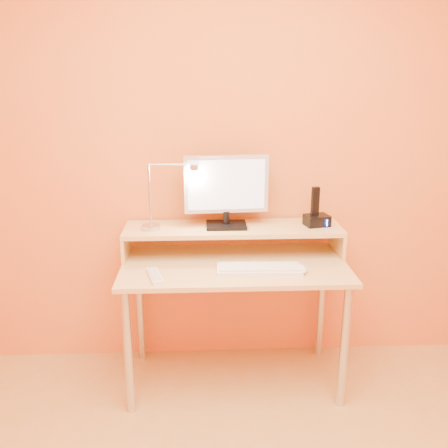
{
  "coord_description": "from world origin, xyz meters",
  "views": [
    {
      "loc": [
        -0.17,
        -1.24,
        1.69
      ],
      "look_at": [
        -0.06,
        1.13,
        0.96
      ],
      "focal_mm": 39.13,
      "sensor_mm": 36.0,
      "label": 1
    }
  ],
  "objects_px": {
    "remote_control": "(155,276)",
    "lamp_base": "(151,227)",
    "phone_dock": "(317,220)",
    "mouse": "(300,268)",
    "keyboard": "(259,270)",
    "monitor_panel": "(226,184)"
  },
  "relations": [
    {
      "from": "lamp_base",
      "to": "monitor_panel",
      "type": "bearing_deg",
      "value": 5.56
    },
    {
      "from": "lamp_base",
      "to": "mouse",
      "type": "xyz_separation_m",
      "value": [
        0.77,
        -0.25,
        -0.15
      ]
    },
    {
      "from": "lamp_base",
      "to": "keyboard",
      "type": "relative_size",
      "value": 0.23
    },
    {
      "from": "lamp_base",
      "to": "keyboard",
      "type": "height_order",
      "value": "lamp_base"
    },
    {
      "from": "phone_dock",
      "to": "mouse",
      "type": "distance_m",
      "value": 0.36
    },
    {
      "from": "remote_control",
      "to": "lamp_base",
      "type": "bearing_deg",
      "value": 82.8
    },
    {
      "from": "remote_control",
      "to": "keyboard",
      "type": "bearing_deg",
      "value": -9.1
    },
    {
      "from": "monitor_panel",
      "to": "phone_dock",
      "type": "relative_size",
      "value": 3.52
    },
    {
      "from": "lamp_base",
      "to": "mouse",
      "type": "height_order",
      "value": "lamp_base"
    },
    {
      "from": "lamp_base",
      "to": "phone_dock",
      "type": "relative_size",
      "value": 0.77
    },
    {
      "from": "keyboard",
      "to": "remote_control",
      "type": "relative_size",
      "value": 2.23
    },
    {
      "from": "lamp_base",
      "to": "mouse",
      "type": "bearing_deg",
      "value": -17.93
    },
    {
      "from": "mouse",
      "to": "remote_control",
      "type": "distance_m",
      "value": 0.74
    },
    {
      "from": "phone_dock",
      "to": "mouse",
      "type": "relative_size",
      "value": 1.15
    },
    {
      "from": "keyboard",
      "to": "remote_control",
      "type": "height_order",
      "value": "keyboard"
    },
    {
      "from": "monitor_panel",
      "to": "phone_dock",
      "type": "xyz_separation_m",
      "value": [
        0.5,
        -0.01,
        -0.21
      ]
    },
    {
      "from": "phone_dock",
      "to": "remote_control",
      "type": "relative_size",
      "value": 0.67
    },
    {
      "from": "monitor_panel",
      "to": "remote_control",
      "type": "xyz_separation_m",
      "value": [
        -0.37,
        -0.33,
        -0.39
      ]
    },
    {
      "from": "phone_dock",
      "to": "mouse",
      "type": "height_order",
      "value": "phone_dock"
    },
    {
      "from": "mouse",
      "to": "remote_control",
      "type": "height_order",
      "value": "mouse"
    },
    {
      "from": "keyboard",
      "to": "remote_control",
      "type": "bearing_deg",
      "value": -172.22
    },
    {
      "from": "remote_control",
      "to": "phone_dock",
      "type": "bearing_deg",
      "value": 5.31
    }
  ]
}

